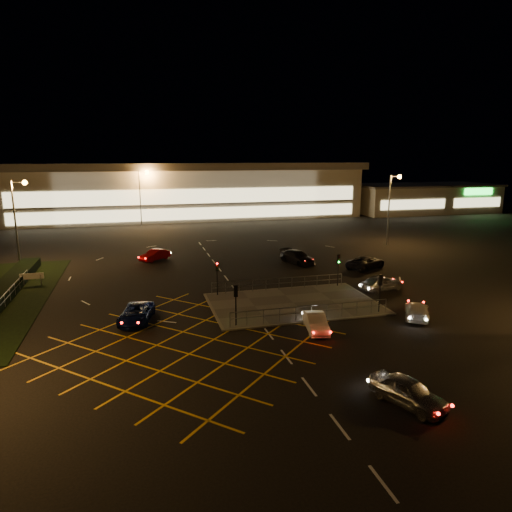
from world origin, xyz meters
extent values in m
plane|color=black|center=(0.00, 0.00, 0.00)|extent=(180.00, 180.00, 0.00)
cube|color=#4C4944|center=(2.00, -2.00, 0.06)|extent=(14.00, 9.00, 0.12)
cube|color=black|center=(-23.00, 6.00, 0.50)|extent=(2.00, 26.00, 1.00)
cube|color=beige|center=(0.00, 62.00, 5.00)|extent=(70.00, 25.00, 10.00)
cube|color=slate|center=(0.00, 62.00, 10.20)|extent=(72.00, 26.50, 0.60)
cube|color=#FFEAA5|center=(0.00, 49.45, 5.00)|extent=(66.00, 0.20, 3.00)
cube|color=#FFEAA5|center=(0.00, 49.45, 1.80)|extent=(66.00, 0.20, 2.20)
cube|color=beige|center=(46.00, 54.00, 3.00)|extent=(18.00, 14.00, 6.00)
cube|color=slate|center=(46.00, 54.00, 6.15)|extent=(18.80, 14.80, 0.40)
cube|color=#FFEAA5|center=(46.00, 46.95, 2.60)|extent=(15.30, 0.20, 2.00)
cube|color=beige|center=(62.00, 54.00, 3.00)|extent=(14.00, 14.00, 6.00)
cube|color=slate|center=(62.00, 54.00, 6.15)|extent=(14.80, 14.80, 0.40)
cube|color=#FFEAA5|center=(62.00, 46.95, 2.60)|extent=(11.90, 0.20, 2.00)
cube|color=#19E533|center=(62.00, 46.85, 5.00)|extent=(7.00, 0.30, 1.40)
cylinder|color=slate|center=(-24.00, 18.00, 5.00)|extent=(0.20, 0.20, 10.00)
cylinder|color=slate|center=(-23.30, 18.00, 9.80)|extent=(1.40, 0.12, 0.12)
sphere|color=orange|center=(-22.60, 18.00, 9.75)|extent=(0.56, 0.56, 0.56)
cylinder|color=slate|center=(24.00, 20.00, 5.00)|extent=(0.20, 0.20, 10.00)
cylinder|color=slate|center=(24.70, 20.00, 9.80)|extent=(1.40, 0.12, 0.12)
sphere|color=orange|center=(25.40, 20.00, 9.75)|extent=(0.56, 0.56, 0.56)
cylinder|color=slate|center=(-10.00, 48.00, 5.00)|extent=(0.20, 0.20, 10.00)
cylinder|color=slate|center=(-9.30, 48.00, 9.80)|extent=(1.40, 0.12, 0.12)
sphere|color=orange|center=(-8.60, 48.00, 9.75)|extent=(0.56, 0.56, 0.56)
cylinder|color=slate|center=(30.00, 50.00, 5.00)|extent=(0.20, 0.20, 10.00)
cylinder|color=slate|center=(30.70, 50.00, 9.80)|extent=(1.40, 0.12, 0.12)
sphere|color=orange|center=(31.40, 50.00, 9.75)|extent=(0.56, 0.56, 0.56)
cylinder|color=black|center=(-4.00, -6.00, 1.62)|extent=(0.10, 0.10, 3.00)
cube|color=black|center=(-4.00, -6.00, 2.82)|extent=(0.28, 0.18, 0.90)
sphere|color=#19FF33|center=(-4.00, -5.87, 2.82)|extent=(0.16, 0.16, 0.16)
cylinder|color=black|center=(8.00, -6.00, 1.62)|extent=(0.10, 0.10, 3.00)
cube|color=black|center=(8.00, -6.00, 2.82)|extent=(0.28, 0.18, 0.90)
sphere|color=#19FF33|center=(8.00, -5.87, 2.82)|extent=(0.16, 0.16, 0.16)
cylinder|color=black|center=(-4.00, 2.00, 1.62)|extent=(0.10, 0.10, 3.00)
cube|color=black|center=(-4.00, 2.00, 2.82)|extent=(0.28, 0.18, 0.90)
sphere|color=#FF0C0C|center=(-4.00, 1.87, 2.82)|extent=(0.16, 0.16, 0.16)
cylinder|color=black|center=(8.00, 2.00, 1.62)|extent=(0.10, 0.10, 3.00)
cube|color=black|center=(8.00, 2.00, 2.82)|extent=(0.28, 0.18, 0.90)
sphere|color=#19FF33|center=(8.00, 1.87, 2.82)|extent=(0.16, 0.16, 0.16)
imported|color=#9FA3A6|center=(2.27, -19.05, 0.72)|extent=(3.15, 4.57, 1.44)
imported|color=white|center=(1.53, -8.28, 0.64)|extent=(2.05, 4.09, 1.29)
imported|color=#0C174C|center=(-11.26, -2.97, 0.67)|extent=(3.23, 5.18, 1.34)
imported|color=black|center=(7.62, 12.60, 0.74)|extent=(3.66, 5.54, 1.49)
imported|color=#AFB1B6|center=(11.50, -0.24, 0.74)|extent=(4.65, 2.69, 1.49)
imported|color=maroon|center=(-8.89, 18.52, 0.67)|extent=(4.03, 3.76, 1.35)
imported|color=black|center=(14.30, 8.05, 0.72)|extent=(5.71, 4.56, 1.44)
imported|color=silver|center=(10.35, -7.76, 0.63)|extent=(3.79, 4.62, 1.26)
camera|label=1|loc=(-10.84, -37.83, 12.64)|focal=32.00mm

